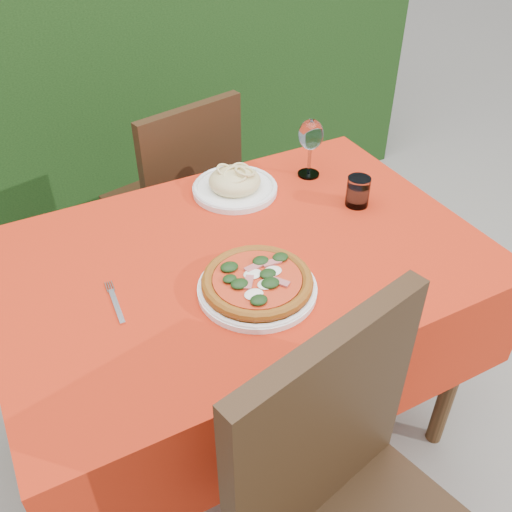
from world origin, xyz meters
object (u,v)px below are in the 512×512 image
water_glass (358,193)px  wine_glass (311,137)px  pizza_plate (257,284)px  pasta_plate (235,184)px  fork (117,306)px  chair_far (181,195)px

water_glass → wine_glass: size_ratio=0.47×
pizza_plate → wine_glass: size_ratio=1.72×
pizza_plate → pasta_plate: (0.15, 0.43, 0.00)m
water_glass → wine_glass: wine_glass is taller
pasta_plate → fork: size_ratio=1.52×
wine_glass → fork: size_ratio=1.12×
chair_far → wine_glass: size_ratio=4.78×
pizza_plate → water_glass: size_ratio=3.64×
chair_far → pizza_plate: 0.90m
wine_glass → pizza_plate: bearing=-134.5°
chair_far → fork: bearing=47.2°
chair_far → pizza_plate: chair_far is taller
fork → water_glass: bearing=11.4°
chair_far → pasta_plate: chair_far is taller
pizza_plate → wine_glass: 0.59m
chair_far → wine_glass: 0.63m
chair_far → pasta_plate: (0.03, -0.42, 0.26)m
water_glass → fork: (-0.75, -0.09, -0.04)m
chair_far → pasta_plate: 0.49m
chair_far → pizza_plate: bearing=69.5°
fork → chair_far: bearing=63.6°
pasta_plate → chair_far: bearing=94.0°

